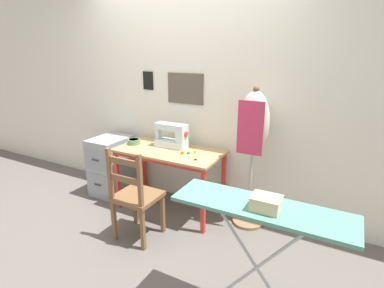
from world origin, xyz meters
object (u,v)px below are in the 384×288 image
at_px(scissors, 199,160).
at_px(thread_spool_far_edge, 195,152).
at_px(fabric_bowl, 134,141).
at_px(wooden_chair, 135,197).
at_px(dress_form, 253,131).
at_px(thread_spool_mid_table, 189,153).
at_px(ironing_board, 261,214).
at_px(thread_spool_near_machine, 183,153).
at_px(sewing_machine, 173,136).
at_px(storage_box, 266,203).
at_px(filing_cabinet, 112,166).

bearing_deg(scissors, thread_spool_far_edge, 128.61).
relative_size(fabric_bowl, wooden_chair, 0.15).
height_order(wooden_chair, dress_form, dress_form).
relative_size(thread_spool_mid_table, ironing_board, 0.04).
height_order(scissors, thread_spool_near_machine, thread_spool_near_machine).
height_order(sewing_machine, storage_box, sewing_machine).
height_order(sewing_machine, thread_spool_mid_table, sewing_machine).
bearing_deg(filing_cabinet, scissors, -6.30).
bearing_deg(filing_cabinet, wooden_chair, -35.43).
height_order(fabric_bowl, dress_form, dress_form).
height_order(thread_spool_far_edge, filing_cabinet, thread_spool_far_edge).
height_order(sewing_machine, dress_form, dress_form).
height_order(thread_spool_mid_table, thread_spool_far_edge, thread_spool_far_edge).
xyz_separation_m(sewing_machine, filing_cabinet, (-0.87, -0.08, -0.48)).
bearing_deg(ironing_board, scissors, 134.76).
height_order(fabric_bowl, thread_spool_near_machine, fabric_bowl).
relative_size(sewing_machine, scissors, 2.51).
relative_size(thread_spool_near_machine, filing_cabinet, 0.06).
bearing_deg(filing_cabinet, thread_spool_near_machine, -3.49).
distance_m(filing_cabinet, ironing_board, 2.43).
height_order(sewing_machine, ironing_board, sewing_machine).
bearing_deg(storage_box, fabric_bowl, 150.38).
relative_size(sewing_machine, storage_box, 2.22).
distance_m(sewing_machine, fabric_bowl, 0.48).
distance_m(scissors, thread_spool_mid_table, 0.21).
xyz_separation_m(thread_spool_far_edge, dress_form, (0.58, 0.11, 0.27)).
bearing_deg(thread_spool_mid_table, ironing_board, -43.39).
bearing_deg(dress_form, thread_spool_near_machine, -164.59).
bearing_deg(scissors, ironing_board, -45.24).
xyz_separation_m(scissors, thread_spool_mid_table, (-0.18, 0.11, 0.01)).
bearing_deg(fabric_bowl, sewing_machine, 13.12).
relative_size(thread_spool_near_machine, ironing_board, 0.04).
bearing_deg(thread_spool_near_machine, thread_spool_far_edge, 36.84).
height_order(fabric_bowl, scissors, fabric_bowl).
distance_m(scissors, ironing_board, 1.23).
relative_size(sewing_machine, thread_spool_near_machine, 8.62).
height_order(thread_spool_mid_table, storage_box, storage_box).
relative_size(sewing_machine, fabric_bowl, 2.65).
distance_m(thread_spool_near_machine, thread_spool_far_edge, 0.13).
relative_size(scissors, thread_spool_mid_table, 3.38).
bearing_deg(fabric_bowl, dress_form, 6.28).
distance_m(fabric_bowl, thread_spool_mid_table, 0.72).
relative_size(fabric_bowl, thread_spool_near_machine, 3.25).
bearing_deg(storage_box, filing_cabinet, 154.55).
bearing_deg(ironing_board, thread_spool_mid_table, 136.61).
xyz_separation_m(thread_spool_mid_table, ironing_board, (1.04, -0.98, 0.09)).
bearing_deg(thread_spool_mid_table, wooden_chair, -111.60).
relative_size(fabric_bowl, scissors, 0.95).
bearing_deg(thread_spool_near_machine, fabric_bowl, 176.66).
height_order(thread_spool_mid_table, ironing_board, ironing_board).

